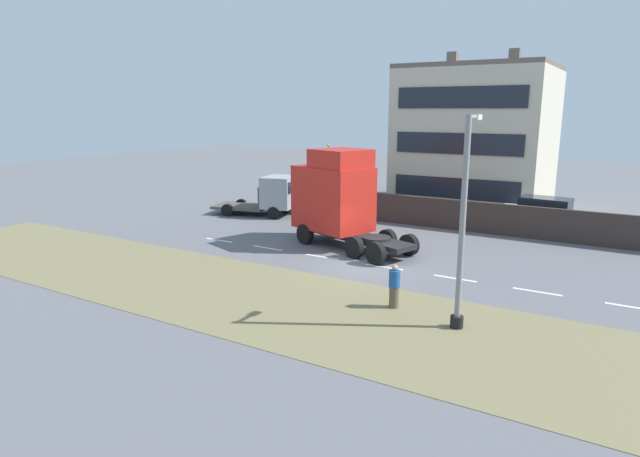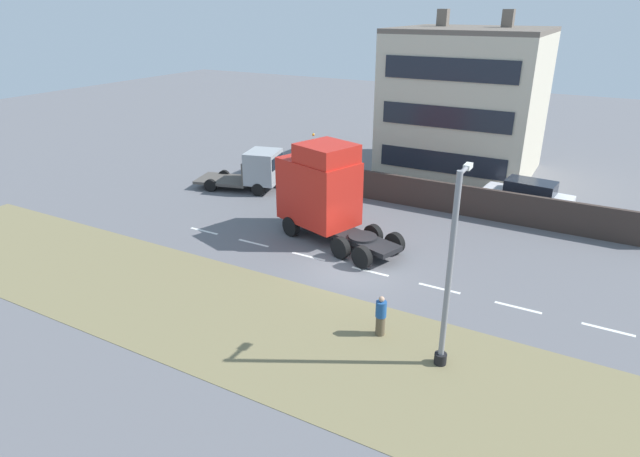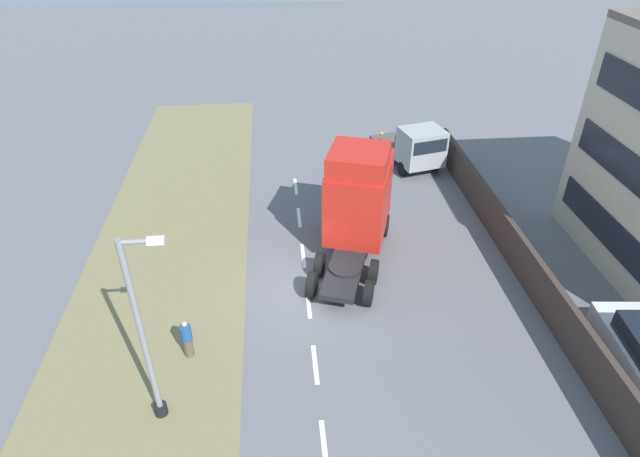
# 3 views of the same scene
# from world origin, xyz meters

# --- Properties ---
(ground_plane) EXTENTS (120.00, 120.00, 0.00)m
(ground_plane) POSITION_xyz_m (0.00, 0.00, 0.00)
(ground_plane) COLOR slate
(ground_plane) RESTS_ON ground
(grass_verge) EXTENTS (7.00, 44.00, 0.01)m
(grass_verge) POSITION_xyz_m (-6.00, 0.00, 0.01)
(grass_verge) COLOR olive
(grass_verge) RESTS_ON ground
(lane_markings) EXTENTS (0.16, 21.00, 0.00)m
(lane_markings) POSITION_xyz_m (0.00, -0.70, 0.00)
(lane_markings) COLOR white
(lane_markings) RESTS_ON ground
(boundary_wall) EXTENTS (0.25, 24.00, 1.75)m
(boundary_wall) POSITION_xyz_m (9.00, 0.00, 0.87)
(boundary_wall) COLOR #382D28
(boundary_wall) RESTS_ON ground
(building_block) EXTENTS (9.55, 9.52, 10.82)m
(building_block) POSITION_xyz_m (17.34, 0.09, 4.87)
(building_block) COLOR beige
(building_block) RESTS_ON ground
(lorry_cab) EXTENTS (4.47, 7.17, 5.04)m
(lorry_cab) POSITION_xyz_m (2.47, 3.12, 2.46)
(lorry_cab) COLOR black
(lorry_cab) RESTS_ON ground
(flatbed_truck) EXTENTS (3.50, 5.81, 2.59)m
(flatbed_truck) POSITION_xyz_m (6.98, 10.38, 1.37)
(flatbed_truck) COLOR #999EA3
(flatbed_truck) RESTS_ON ground
(parked_car) EXTENTS (2.29, 4.93, 2.01)m
(parked_car) POSITION_xyz_m (10.79, -5.54, 0.98)
(parked_car) COLOR silver
(parked_car) RESTS_ON ground
(lamp_post) EXTENTS (1.33, 0.41, 6.69)m
(lamp_post) POSITION_xyz_m (-4.94, -5.48, 2.99)
(lamp_post) COLOR black
(lamp_post) RESTS_ON ground
(pedestrian) EXTENTS (0.39, 0.39, 1.58)m
(pedestrian) POSITION_xyz_m (-4.38, -3.05, 0.77)
(pedestrian) COLOR brown
(pedestrian) RESTS_ON ground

